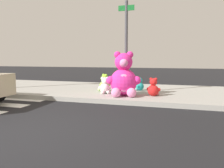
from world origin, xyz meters
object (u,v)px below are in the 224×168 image
(plush_white, at_px, (105,87))
(plush_teal, at_px, (140,85))
(plush_red, at_px, (153,89))
(plush_pink_large, at_px, (124,78))
(plush_lime, at_px, (104,84))
(sign_pole, at_px, (126,45))

(plush_white, xyz_separation_m, plush_teal, (1.05, 1.09, -0.04))
(plush_red, xyz_separation_m, plush_teal, (-0.65, 1.12, -0.04))
(plush_pink_large, xyz_separation_m, plush_lime, (-0.94, 0.79, -0.32))
(plush_lime, xyz_separation_m, plush_teal, (1.24, 0.57, -0.06))
(plush_red, bearing_deg, sign_pole, 160.93)
(sign_pole, distance_m, plush_red, 1.81)
(plush_red, relative_size, plush_teal, 1.23)
(plush_pink_large, xyz_separation_m, plush_teal, (0.31, 1.36, -0.39))
(plush_pink_large, bearing_deg, plush_lime, 140.02)
(sign_pole, xyz_separation_m, plush_red, (1.01, -0.35, -1.46))
(sign_pole, bearing_deg, plush_lime, 167.53)
(plush_red, bearing_deg, plush_lime, 163.94)
(plush_pink_large, height_order, plush_lime, plush_pink_large)
(plush_white, height_order, plush_red, plush_red)
(sign_pole, relative_size, plush_red, 5.28)
(plush_pink_large, height_order, plush_red, plush_pink_large)
(plush_lime, relative_size, plush_white, 1.11)
(plush_lime, height_order, plush_teal, plush_lime)
(plush_teal, bearing_deg, plush_lime, -155.19)
(plush_pink_large, relative_size, plush_red, 2.41)
(plush_lime, distance_m, plush_red, 1.97)
(plush_white, xyz_separation_m, plush_red, (1.70, -0.03, 0.01))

